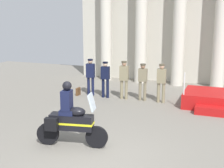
% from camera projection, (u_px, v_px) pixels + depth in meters
% --- Properties ---
extents(ground_plane, '(28.00, 28.00, 0.00)m').
position_uv_depth(ground_plane, '(87.00, 158.00, 8.08)').
color(ground_plane, gray).
extents(colonnade_backdrop, '(9.91, 1.50, 7.64)m').
position_uv_depth(colonnade_backdrop, '(162.00, 11.00, 16.74)').
color(colonnade_backdrop, beige).
rests_on(colonnade_backdrop, ground_plane).
extents(reviewing_stand, '(2.57, 2.48, 1.50)m').
position_uv_depth(reviewing_stand, '(216.00, 100.00, 12.61)').
color(reviewing_stand, '#B71414').
rests_on(reviewing_stand, ground_plane).
extents(officer_in_row_0, '(0.40, 0.25, 1.72)m').
position_uv_depth(officer_in_row_0, '(91.00, 74.00, 14.33)').
color(officer_in_row_0, '#141938').
rests_on(officer_in_row_0, ground_plane).
extents(officer_in_row_1, '(0.40, 0.25, 1.66)m').
position_uv_depth(officer_in_row_1, '(105.00, 77.00, 13.92)').
color(officer_in_row_1, black).
rests_on(officer_in_row_1, ground_plane).
extents(officer_in_row_2, '(0.40, 0.25, 1.72)m').
position_uv_depth(officer_in_row_2, '(124.00, 77.00, 13.65)').
color(officer_in_row_2, '#847A5B').
rests_on(officer_in_row_2, ground_plane).
extents(officer_in_row_3, '(0.40, 0.25, 1.65)m').
position_uv_depth(officer_in_row_3, '(143.00, 79.00, 13.42)').
color(officer_in_row_3, '#7A7056').
rests_on(officer_in_row_3, ground_plane).
extents(officer_in_row_4, '(0.40, 0.25, 1.69)m').
position_uv_depth(officer_in_row_4, '(161.00, 80.00, 13.09)').
color(officer_in_row_4, '#847A5B').
rests_on(officer_in_row_4, ground_plane).
extents(motorcycle_with_rider, '(2.08, 0.79, 1.90)m').
position_uv_depth(motorcycle_with_rider, '(69.00, 119.00, 8.67)').
color(motorcycle_with_rider, black).
rests_on(motorcycle_with_rider, ground_plane).
extents(briefcase_on_ground, '(0.10, 0.32, 0.36)m').
position_uv_depth(briefcase_on_ground, '(78.00, 91.00, 14.50)').
color(briefcase_on_ground, brown).
rests_on(briefcase_on_ground, ground_plane).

